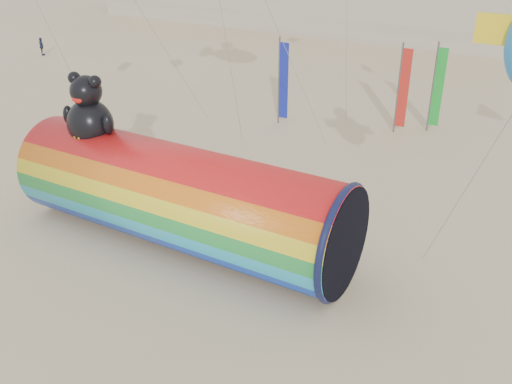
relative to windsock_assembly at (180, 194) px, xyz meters
The scene contains 3 objects.
ground 3.08m from the windsock_assembly, 10.81° to the right, with size 160.00×160.00×0.00m, color #CCB58C.
windsock_assembly is the anchor object (origin of this frame).
festival_banners 15.90m from the windsock_assembly, 82.95° to the left, with size 8.85×3.33×5.20m.
Camera 1 is at (9.97, -14.80, 11.91)m, focal length 40.00 mm.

